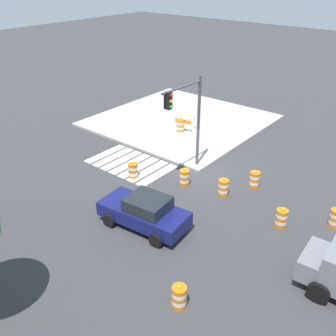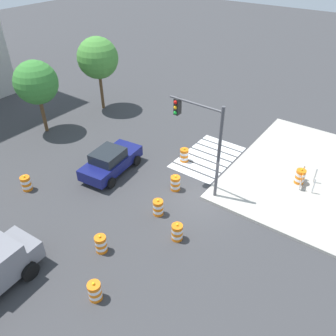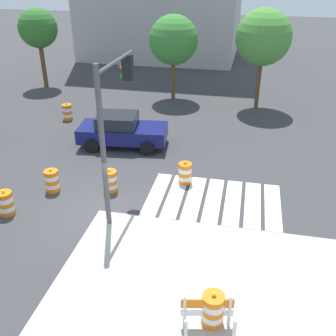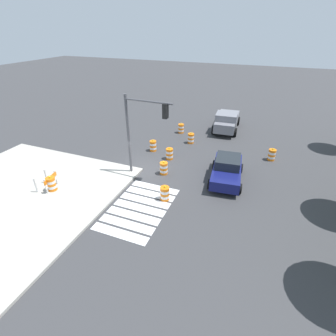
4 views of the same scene
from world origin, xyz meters
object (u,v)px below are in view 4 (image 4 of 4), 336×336
at_px(traffic_barrel_crosswalk_end, 165,193).
at_px(traffic_barrel_lane_center, 169,154).
at_px(traffic_barrel_far_curb, 181,128).
at_px(traffic_barrel_on_sidewalk, 51,184).
at_px(pickup_truck, 227,121).
at_px(traffic_barrel_median_far, 272,155).
at_px(traffic_barrel_near_corner, 191,138).
at_px(traffic_barrel_opposite_curb, 164,168).
at_px(construction_barricade, 49,180).
at_px(traffic_light_pole, 143,123).
at_px(sports_car, 227,169).
at_px(traffic_barrel_median_near, 153,146).

distance_m(traffic_barrel_crosswalk_end, traffic_barrel_lane_center, 5.38).
bearing_deg(traffic_barrel_far_curb, traffic_barrel_crosswalk_end, 13.99).
bearing_deg(traffic_barrel_on_sidewalk, pickup_truck, 150.90).
distance_m(traffic_barrel_median_far, traffic_barrel_on_sidewalk, 16.15).
xyz_separation_m(traffic_barrel_near_corner, traffic_barrel_opposite_curb, (5.90, -0.20, 0.00)).
bearing_deg(construction_barricade, traffic_light_pole, 127.94).
height_order(traffic_barrel_crosswalk_end, construction_barricade, construction_barricade).
xyz_separation_m(sports_car, traffic_light_pole, (1.62, -5.39, 3.10)).
relative_size(traffic_barrel_near_corner, traffic_barrel_median_near, 1.00).
relative_size(pickup_truck, traffic_barrel_median_near, 5.15).
height_order(pickup_truck, construction_barricade, pickup_truck).
relative_size(sports_car, traffic_barrel_far_curb, 4.38).
height_order(traffic_barrel_median_near, traffic_barrel_opposite_curb, same).
bearing_deg(traffic_barrel_lane_center, traffic_barrel_opposite_curb, 11.29).
bearing_deg(traffic_barrel_far_curb, traffic_barrel_opposite_curb, 10.29).
bearing_deg(pickup_truck, traffic_barrel_median_far, 41.29).
distance_m(traffic_barrel_far_curb, construction_barricade, 13.31).
distance_m(traffic_barrel_crosswalk_end, traffic_barrel_opposite_curb, 3.08).
distance_m(traffic_barrel_median_near, traffic_barrel_median_far, 9.58).
xyz_separation_m(traffic_barrel_crosswalk_end, traffic_barrel_median_far, (-7.92, 5.85, 0.00)).
bearing_deg(traffic_barrel_crosswalk_end, pickup_truck, 174.20).
distance_m(traffic_barrel_near_corner, traffic_barrel_on_sidewalk, 12.16).
xyz_separation_m(sports_car, pickup_truck, (-9.37, -1.72, 0.16)).
distance_m(pickup_truck, traffic_barrel_on_sidewalk, 17.10).
bearing_deg(pickup_truck, traffic_barrel_on_sidewalk, -29.10).
relative_size(traffic_barrel_median_near, traffic_barrel_median_far, 1.00).
bearing_deg(traffic_barrel_far_curb, traffic_barrel_median_near, -10.39).
height_order(construction_barricade, traffic_light_pole, traffic_light_pole).
relative_size(traffic_barrel_on_sidewalk, traffic_light_pole, 0.19).
height_order(traffic_barrel_near_corner, traffic_barrel_median_near, same).
bearing_deg(traffic_barrel_crosswalk_end, traffic_barrel_opposite_curb, -156.32).
bearing_deg(traffic_barrel_median_near, traffic_barrel_on_sidewalk, -23.69).
relative_size(traffic_barrel_median_near, traffic_barrel_far_curb, 1.00).
xyz_separation_m(traffic_barrel_opposite_curb, traffic_barrel_on_sidewalk, (4.70, -5.75, 0.15)).
bearing_deg(traffic_barrel_opposite_curb, traffic_barrel_median_far, 125.72).
bearing_deg(traffic_light_pole, construction_barricade, -52.06).
relative_size(traffic_barrel_near_corner, traffic_barrel_on_sidewalk, 1.00).
height_order(sports_car, pickup_truck, pickup_truck).
bearing_deg(traffic_light_pole, traffic_barrel_crosswalk_end, 48.38).
height_order(traffic_barrel_far_curb, traffic_light_pole, traffic_light_pole).
bearing_deg(traffic_barrel_median_near, traffic_barrel_opposite_curb, 35.89).
height_order(traffic_barrel_crosswalk_end, traffic_barrel_median_near, same).
bearing_deg(traffic_light_pole, pickup_truck, 161.56).
xyz_separation_m(traffic_barrel_near_corner, traffic_barrel_lane_center, (3.62, -0.65, 0.00)).
bearing_deg(sports_car, traffic_barrel_on_sidewalk, -60.97).
bearing_deg(traffic_barrel_opposite_curb, traffic_barrel_median_near, -144.11).
bearing_deg(traffic_barrel_median_near, traffic_barrel_median_far, 101.56).
xyz_separation_m(sports_car, traffic_barrel_on_sidewalk, (5.57, -10.04, -0.21)).
distance_m(traffic_barrel_far_curb, traffic_barrel_lane_center, 5.69).
bearing_deg(pickup_truck, traffic_barrel_far_curb, -59.54).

